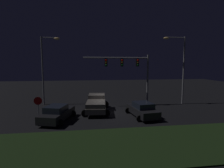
% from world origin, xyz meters
% --- Properties ---
extents(ground_plane, '(80.00, 80.00, 0.00)m').
position_xyz_m(ground_plane, '(0.00, 0.00, 0.00)').
color(ground_plane, black).
extents(grass_median, '(23.11, 5.91, 0.10)m').
position_xyz_m(grass_median, '(0.00, -8.54, 0.05)').
color(grass_median, black).
rests_on(grass_median, ground_plane).
extents(pickup_truck, '(3.21, 5.56, 1.80)m').
position_xyz_m(pickup_truck, '(-1.05, 0.22, 1.00)').
color(pickup_truck, '#514C47').
rests_on(pickup_truck, ground_plane).
extents(car_sedan, '(2.86, 4.60, 1.51)m').
position_xyz_m(car_sedan, '(3.42, -2.46, 0.74)').
color(car_sedan, black).
rests_on(car_sedan, ground_plane).
extents(car_sedan_far, '(3.25, 4.73, 1.51)m').
position_xyz_m(car_sedan_far, '(-4.85, -2.67, 0.74)').
color(car_sedan_far, black).
rests_on(car_sedan_far, ground_plane).
extents(traffic_signal_gantry, '(8.32, 0.56, 6.50)m').
position_xyz_m(traffic_signal_gantry, '(3.25, 2.57, 4.90)').
color(traffic_signal_gantry, slate).
rests_on(traffic_signal_gantry, ground_plane).
extents(street_lamp_left, '(2.35, 0.44, 8.82)m').
position_xyz_m(street_lamp_left, '(-7.32, 4.62, 5.47)').
color(street_lamp_left, slate).
rests_on(street_lamp_left, ground_plane).
extents(street_lamp_right, '(3.02, 0.44, 8.87)m').
position_xyz_m(street_lamp_right, '(10.02, 2.57, 5.56)').
color(street_lamp_right, slate).
rests_on(street_lamp_right, ground_plane).
extents(stop_sign, '(0.76, 0.08, 2.23)m').
position_xyz_m(stop_sign, '(-6.67, -2.07, 1.56)').
color(stop_sign, slate).
rests_on(stop_sign, ground_plane).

